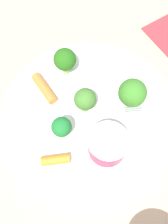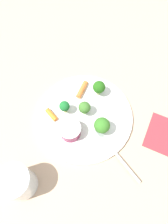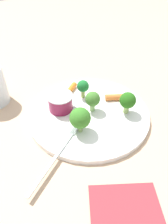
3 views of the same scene
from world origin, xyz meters
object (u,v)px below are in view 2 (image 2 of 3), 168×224
Objects in this scene: carrot_stick_0 at (51,115)px; drinking_glass at (18,182)px; broccoli_floret_1 at (102,125)px; carrot_stick_1 at (82,90)px; broccoli_floret_2 at (65,106)px; sauce_cup at (70,131)px; fork at (116,154)px; broccoli_floret_0 at (99,87)px; plate at (84,116)px; broccoli_floret_3 at (86,108)px.

drinking_glass reaches higher than carrot_stick_0.
broccoli_floret_1 reaches higher than carrot_stick_1.
sauce_cup is at bearing 111.65° from broccoli_floret_2.
broccoli_floret_1 reaches higher than fork.
broccoli_floret_0 is 0.40× the size of fork.
broccoli_floret_0 is 0.34m from drinking_glass.
broccoli_floret_0 is 0.20m from fork.
plate is at bearing -117.25° from sauce_cup.
drinking_glass reaches higher than broccoli_floret_2.
broccoli_floret_2 is 0.06m from broccoli_floret_3.
plate is 0.14m from fork.
drinking_glass is at bearing 78.91° from carrot_stick_0.
broccoli_floret_3 is at bearing -49.11° from fork.
broccoli_floret_1 reaches higher than sauce_cup.
broccoli_floret_3 is at bearing -109.39° from plate.
carrot_stick_1 is (0.07, -0.12, -0.03)m from broccoli_floret_1.
fork is (-0.19, 0.09, -0.01)m from carrot_stick_0.
carrot_stick_0 is (0.09, 0.01, 0.01)m from plate.
drinking_glass is (0.12, 0.29, 0.03)m from carrot_stick_1.
broccoli_floret_0 is at bearing -80.68° from broccoli_floret_1.
sauce_cup is 0.64× the size of drinking_glass.
broccoli_floret_2 is at bearing -6.32° from plate.
broccoli_floret_3 is 0.08m from carrot_stick_1.
broccoli_floret_0 is at bearing -70.18° from fork.
broccoli_floret_1 is at bearing -166.74° from sauce_cup.
broccoli_floret_0 is (-0.06, -0.14, 0.01)m from sauce_cup.
broccoli_floret_2 is 0.95× the size of broccoli_floret_3.
broccoli_floret_1 reaches higher than broccoli_floret_2.
plate is 0.08m from broccoli_floret_1.
carrot_stick_1 is at bearing -78.39° from plate.
sauce_cup is 0.08m from carrot_stick_0.
drinking_glass is (0.19, 0.17, -0.00)m from broccoli_floret_1.
fork is (-0.05, 0.06, -0.03)m from broccoli_floret_1.
carrot_stick_0 is at bearing -24.63° from fork.
broccoli_floret_3 reaches higher than carrot_stick_1.
sauce_cup is 0.14m from fork.
fork is at bearing -154.93° from drinking_glass.
drinking_glass is (0.14, 0.22, 0.00)m from broccoli_floret_3.
broccoli_floret_0 is at bearing -112.80° from plate.
broccoli_floret_1 is 0.12m from broccoli_floret_2.
plate is 0.09m from carrot_stick_1.
carrot_stick_0 is at bearing -10.09° from broccoli_floret_1.
broccoli_floret_0 is at bearing -119.76° from drinking_glass.
drinking_glass reaches higher than plate.
broccoli_floret_2 is (0.03, -0.07, 0.01)m from sauce_cup.
broccoli_floret_1 is 0.44× the size of fork.
carrot_stick_1 is (-0.04, -0.08, -0.02)m from broccoli_floret_2.
sauce_cup is 0.14m from carrot_stick_1.
sauce_cup is 0.09m from broccoli_floret_1.
sauce_cup reaches higher than plate.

